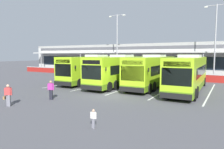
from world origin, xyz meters
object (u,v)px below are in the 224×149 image
object	(u,v)px
pedestrian_in_dark_coat	(51,89)
lamp_post_west	(117,41)
pedestrian_child	(93,118)
lamp_post_centre	(215,37)
coach_bus_left_centre	(119,71)
pedestrian_with_handbag	(8,95)
coach_bus_centre	(152,72)
coach_bus_right_centre	(188,74)
coach_bus_leftmost	(93,69)

from	to	relation	value
pedestrian_in_dark_coat	lamp_post_west	bearing A→B (deg)	103.63
pedestrian_child	lamp_post_west	xyz separation A→B (m)	(-12.14, 24.95, 5.75)
pedestrian_in_dark_coat	lamp_post_west	xyz separation A→B (m)	(-5.12, 21.14, 5.42)
pedestrian_child	lamp_post_centre	world-z (taller)	lamp_post_centre
lamp_post_centre	coach_bus_left_centre	bearing A→B (deg)	-131.06
pedestrian_with_handbag	lamp_post_west	distance (m)	25.23
pedestrian_with_handbag	lamp_post_west	size ratio (longest dim) A/B	0.15
coach_bus_centre	pedestrian_in_dark_coat	world-z (taller)	coach_bus_centre
coach_bus_centre	coach_bus_left_centre	bearing A→B (deg)	-166.26
pedestrian_child	pedestrian_with_handbag	bearing A→B (deg)	175.40
coach_bus_left_centre	coach_bus_right_centre	world-z (taller)	same
coach_bus_centre	lamp_post_west	distance (m)	14.95
coach_bus_right_centre	lamp_post_centre	world-z (taller)	lamp_post_centre
coach_bus_centre	pedestrian_child	xyz separation A→B (m)	(2.01, -14.93, -1.24)
coach_bus_leftmost	coach_bus_left_centre	distance (m)	4.51
pedestrian_in_dark_coat	pedestrian_child	xyz separation A→B (m)	(7.01, -3.81, -0.33)
coach_bus_left_centre	lamp_post_centre	distance (m)	15.70
coach_bus_centre	lamp_post_west	size ratio (longest dim) A/B	1.11
pedestrian_with_handbag	pedestrian_in_dark_coat	xyz separation A→B (m)	(1.05, 3.16, 0.02)
pedestrian_with_handbag	lamp_post_west	bearing A→B (deg)	99.52
coach_bus_leftmost	pedestrian_with_handbag	bearing A→B (deg)	-80.63
coach_bus_leftmost	coach_bus_right_centre	distance (m)	12.65
coach_bus_centre	pedestrian_with_handbag	bearing A→B (deg)	-112.98
coach_bus_leftmost	coach_bus_left_centre	world-z (taller)	same
pedestrian_in_dark_coat	pedestrian_child	size ratio (longest dim) A/B	1.61
coach_bus_leftmost	lamp_post_centre	bearing A→B (deg)	36.40
coach_bus_leftmost	coach_bus_right_centre	size ratio (longest dim) A/B	1.00
lamp_post_west	pedestrian_child	bearing A→B (deg)	-64.06
coach_bus_leftmost	pedestrian_with_handbag	xyz separation A→B (m)	(2.33, -14.10, -0.93)
coach_bus_left_centre	lamp_post_west	size ratio (longest dim) A/B	1.11
pedestrian_with_handbag	lamp_post_centre	distance (m)	27.95
coach_bus_left_centre	coach_bus_centre	bearing A→B (deg)	13.74
coach_bus_right_centre	pedestrian_child	distance (m)	14.08
coach_bus_right_centre	pedestrian_with_handbag	bearing A→B (deg)	-127.95
coach_bus_right_centre	lamp_post_west	bearing A→B (deg)	142.29
coach_bus_centre	lamp_post_west	bearing A→B (deg)	135.29
pedestrian_with_handbag	pedestrian_child	size ratio (longest dim) A/B	1.61
coach_bus_left_centre	coach_bus_centre	xyz separation A→B (m)	(3.94, 0.96, 0.00)
coach_bus_centre	pedestrian_child	size ratio (longest dim) A/B	12.15
lamp_post_west	lamp_post_centre	world-z (taller)	same
coach_bus_centre	pedestrian_with_handbag	distance (m)	15.53
coach_bus_left_centre	pedestrian_in_dark_coat	bearing A→B (deg)	-95.98
coach_bus_leftmost	lamp_post_centre	world-z (taller)	lamp_post_centre
pedestrian_with_handbag	coach_bus_right_centre	bearing A→B (deg)	52.05
coach_bus_left_centre	coach_bus_right_centre	xyz separation A→B (m)	(8.18, -0.12, 0.00)
lamp_post_west	lamp_post_centre	distance (m)	16.07
pedestrian_in_dark_coat	pedestrian_with_handbag	bearing A→B (deg)	-108.34
coach_bus_centre	lamp_post_centre	distance (m)	12.78
pedestrian_in_dark_coat	lamp_post_centre	distance (m)	24.72
pedestrian_with_handbag	lamp_post_centre	xyz separation A→B (m)	(11.99, 24.66, 5.43)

